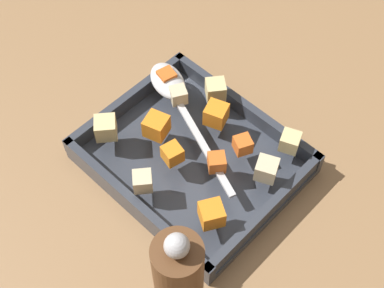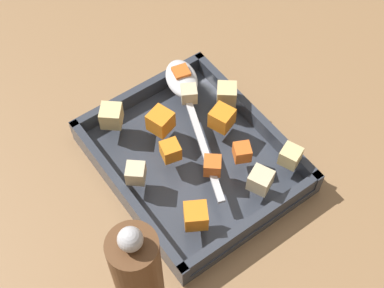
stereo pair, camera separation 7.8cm
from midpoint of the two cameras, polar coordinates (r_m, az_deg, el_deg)
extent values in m
plane|color=#936D47|center=(0.82, -3.40, -2.97)|extent=(4.00, 4.00, 0.00)
cube|color=#333842|center=(0.82, -2.73, -1.96)|extent=(0.29, 0.24, 0.01)
cube|color=#333842|center=(0.85, 2.74, 3.53)|extent=(0.29, 0.01, 0.03)
cube|color=#333842|center=(0.77, -8.92, -6.33)|extent=(0.29, 0.01, 0.03)
cube|color=#333842|center=(0.75, 4.66, -7.25)|extent=(0.01, 0.24, 0.03)
cube|color=#333842|center=(0.87, -9.22, 4.16)|extent=(0.01, 0.24, 0.03)
cube|color=orange|center=(0.79, -6.65, 1.52)|extent=(0.04, 0.04, 0.03)
cube|color=orange|center=(0.72, -1.10, -7.45)|extent=(0.04, 0.04, 0.03)
cube|color=orange|center=(0.76, -0.37, -2.10)|extent=(0.03, 0.03, 0.02)
cube|color=orange|center=(0.77, -4.92, -1.21)|extent=(0.03, 0.03, 0.03)
cube|color=orange|center=(0.80, -0.27, 2.88)|extent=(0.04, 0.04, 0.03)
cube|color=orange|center=(0.78, 2.39, -0.27)|extent=(0.03, 0.03, 0.02)
cube|color=orange|center=(0.85, -5.24, 6.60)|extent=(0.03, 0.03, 0.02)
cube|color=#E0CC89|center=(0.80, -11.61, 1.44)|extent=(0.04, 0.04, 0.03)
cube|color=beige|center=(0.75, 4.75, -2.82)|extent=(0.04, 0.04, 0.03)
cube|color=beige|center=(0.83, -4.10, 4.86)|extent=(0.03, 0.03, 0.02)
cube|color=#E0CC89|center=(0.83, -0.24, 5.41)|extent=(0.04, 0.04, 0.03)
cube|color=beige|center=(0.75, -8.07, -4.04)|extent=(0.04, 0.04, 0.03)
cube|color=#E0CC89|center=(0.78, 7.26, 0.05)|extent=(0.03, 0.03, 0.03)
ellipsoid|color=silver|center=(0.85, -5.15, 6.31)|extent=(0.09, 0.07, 0.02)
cube|color=silver|center=(0.79, -1.61, -0.45)|extent=(0.17, 0.07, 0.01)
sphere|color=#B7B7BC|center=(0.50, -6.10, -10.71)|extent=(0.02, 0.02, 0.02)
camera|label=1|loc=(0.04, -92.87, -4.22)|focal=51.94mm
camera|label=2|loc=(0.04, 87.13, 4.22)|focal=51.94mm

